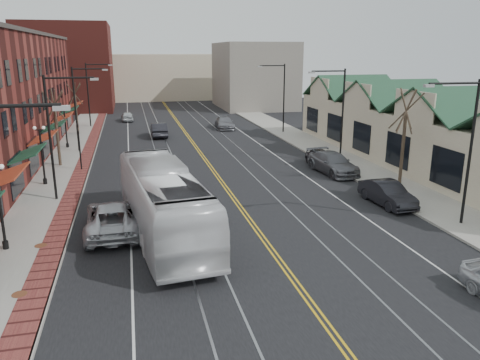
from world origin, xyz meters
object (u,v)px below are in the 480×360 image
parked_car_b (387,193)px  parked_car_d (321,158)px  transit_bus (163,202)px  parked_car_c (333,163)px  parked_suv (113,218)px

parked_car_b → parked_car_d: 10.86m
transit_bus → parked_car_c: 17.58m
parked_car_b → transit_bus: bearing=-176.1°
transit_bus → parked_car_b: (14.30, 1.79, -1.08)m
parked_suv → parked_car_d: bearing=-146.5°
parked_car_c → parked_car_b: bearing=-95.9°
parked_suv → parked_car_c: bearing=-152.5°
parked_suv → parked_car_d: (17.00, 11.72, -0.13)m
parked_suv → parked_car_c: size_ratio=1.07×
transit_bus → parked_suv: transit_bus is taller
parked_car_d → parked_suv: bearing=-143.6°
parked_car_b → parked_car_d: size_ratio=1.10×
transit_bus → parked_car_c: bearing=-150.9°
parked_car_c → transit_bus: bearing=-150.5°
transit_bus → parked_suv: bearing=-25.5°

